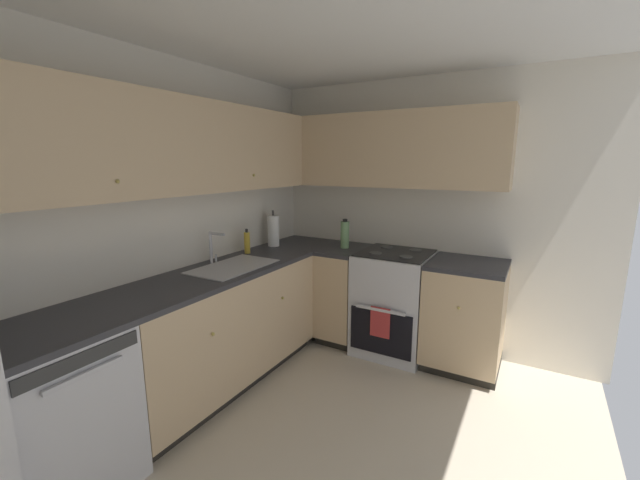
{
  "coord_description": "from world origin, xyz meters",
  "views": [
    {
      "loc": [
        -1.63,
        -0.89,
        1.72
      ],
      "look_at": [
        0.99,
        0.6,
        1.11
      ],
      "focal_mm": 21.72,
      "sensor_mm": 36.0,
      "label": 1
    }
  ],
  "objects_px": {
    "dishwasher": "(57,415)",
    "oil_bottle": "(345,234)",
    "paper_towel_roll": "(273,231)",
    "soap_bottle": "(247,242)",
    "oven_range": "(394,302)"
  },
  "relations": [
    {
      "from": "dishwasher",
      "to": "oil_bottle",
      "type": "distance_m",
      "value": 2.48
    },
    {
      "from": "dishwasher",
      "to": "oil_bottle",
      "type": "bearing_deg",
      "value": -11.42
    },
    {
      "from": "oil_bottle",
      "to": "dishwasher",
      "type": "bearing_deg",
      "value": 168.58
    },
    {
      "from": "paper_towel_roll",
      "to": "oil_bottle",
      "type": "xyz_separation_m",
      "value": [
        0.26,
        -0.64,
        -0.02
      ]
    },
    {
      "from": "soap_bottle",
      "to": "paper_towel_roll",
      "type": "distance_m",
      "value": 0.37
    },
    {
      "from": "oven_range",
      "to": "soap_bottle",
      "type": "relative_size",
      "value": 4.9
    },
    {
      "from": "dishwasher",
      "to": "paper_towel_roll",
      "type": "bearing_deg",
      "value": 4.39
    },
    {
      "from": "dishwasher",
      "to": "oil_bottle",
      "type": "xyz_separation_m",
      "value": [
        2.36,
        -0.48,
        0.61
      ]
    },
    {
      "from": "dishwasher",
      "to": "oven_range",
      "type": "relative_size",
      "value": 0.83
    },
    {
      "from": "oven_range",
      "to": "oil_bottle",
      "type": "relative_size",
      "value": 3.9
    },
    {
      "from": "oven_range",
      "to": "oil_bottle",
      "type": "distance_m",
      "value": 0.76
    },
    {
      "from": "oven_range",
      "to": "paper_towel_roll",
      "type": "height_order",
      "value": "paper_towel_roll"
    },
    {
      "from": "oven_range",
      "to": "paper_towel_roll",
      "type": "relative_size",
      "value": 3.01
    },
    {
      "from": "soap_bottle",
      "to": "paper_towel_roll",
      "type": "bearing_deg",
      "value": -3.13
    },
    {
      "from": "dishwasher",
      "to": "soap_bottle",
      "type": "height_order",
      "value": "soap_bottle"
    }
  ]
}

